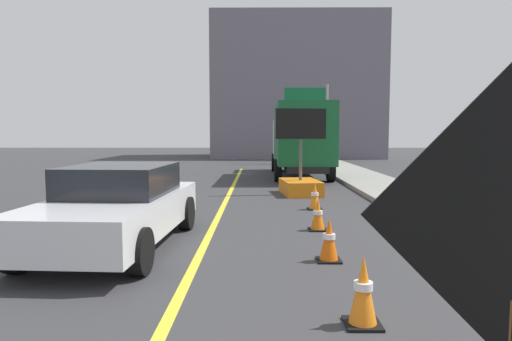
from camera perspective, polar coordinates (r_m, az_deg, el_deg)
The scene contains 10 objects.
lane_center_stripe at distance 6.41m, azimuth -8.30°, elevation -12.69°, with size 0.14×36.00×0.01m, color yellow.
arrow_board_trailer at distance 14.13m, azimuth 5.70°, elevation -1.11°, with size 1.60×1.92×2.70m.
box_truck at distance 19.88m, azimuth 5.66°, elevation 4.18°, with size 2.42×7.72×3.13m.
pickup_car at distance 7.91m, azimuth -17.28°, elevation -4.38°, with size 2.14×4.50×1.38m.
highway_guide_sign at distance 28.60m, azimuth 7.50°, elevation 7.73°, with size 2.79×0.18×5.00m.
far_building_block at distance 37.29m, azimuth 5.01°, elevation 10.22°, with size 13.15×8.40×10.95m, color slate.
traffic_cone_near_sign at distance 4.73m, azimuth 13.56°, elevation -14.78°, with size 0.36×0.36×0.72m.
traffic_cone_mid_lane at distance 6.86m, azimuth 9.33°, elevation -8.75°, with size 0.36×0.36×0.67m.
traffic_cone_far_lane at distance 8.96m, azimuth 7.93°, elevation -5.66°, with size 0.36×0.36×0.63m.
traffic_cone_curbside at distance 11.36m, azimuth 7.54°, elevation -3.29°, with size 0.36×0.36×0.69m.
Camera 1 is at (0.94, -0.05, 1.92)m, focal length 31.23 mm.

